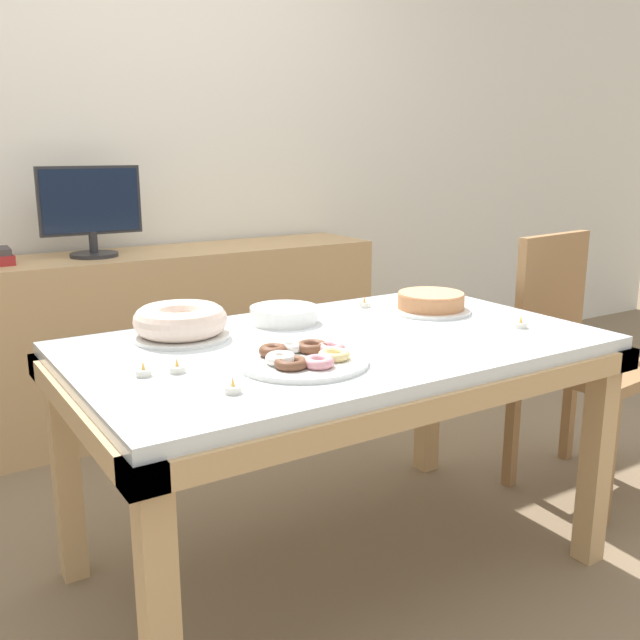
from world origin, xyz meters
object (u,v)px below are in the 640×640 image
computer_monitor (91,212)px  pastry_platter (303,358)px  chair (575,350)px  cake_golden_bundt (181,322)px  tealight_centre (233,388)px  tealight_near_front (521,324)px  tealight_left_edge (177,368)px  cake_chocolate_round (431,303)px  tealight_right_edge (144,372)px  tealight_near_cakes (364,304)px  plate_stack (284,315)px

computer_monitor → pastry_platter: computer_monitor is taller
chair → cake_golden_bundt: (-1.43, 0.24, 0.24)m
tealight_centre → tealight_near_front: size_ratio=1.00×
cake_golden_bundt → pastry_platter: (0.16, -0.40, -0.03)m
chair → tealight_left_edge: bearing=-177.9°
tealight_centre → cake_chocolate_round: bearing=22.6°
computer_monitor → tealight_centre: computer_monitor is taller
chair → computer_monitor: 2.01m
pastry_platter → tealight_right_edge: (-0.37, 0.12, -0.01)m
pastry_platter → tealight_right_edge: 0.39m
tealight_near_cakes → tealight_centre: same height
cake_chocolate_round → plate_stack: size_ratio=1.26×
tealight_near_cakes → tealight_near_front: bearing=-64.7°
computer_monitor → tealight_near_front: size_ratio=10.60×
chair → tealight_near_front: 0.59m
tealight_near_front → tealight_left_edge: 1.04m
pastry_platter → tealight_near_cakes: 0.68m
chair → tealight_centre: chair is taller
cake_golden_bundt → plate_stack: size_ratio=1.31×
tealight_near_cakes → plate_stack: bearing=-172.7°
pastry_platter → tealight_right_edge: pastry_platter is taller
computer_monitor → pastry_platter: (0.08, -1.59, -0.25)m
computer_monitor → tealight_near_cakes: 1.31m
cake_chocolate_round → tealight_centre: (-0.90, -0.37, -0.02)m
cake_chocolate_round → plate_stack: 0.50m
computer_monitor → tealight_left_edge: (-0.22, -1.48, -0.26)m
computer_monitor → plate_stack: 1.23m
computer_monitor → tealight_near_front: computer_monitor is taller
pastry_platter → tealight_near_cakes: size_ratio=8.35×
plate_stack → tealight_near_front: plate_stack is taller
computer_monitor → tealight_centre: bearing=-95.6°
tealight_near_cakes → tealight_right_edge: same height
chair → cake_golden_bundt: 1.47m
cake_chocolate_round → tealight_near_cakes: (-0.14, 0.18, -0.02)m
tealight_left_edge → tealight_near_front: bearing=-7.6°
chair → tealight_centre: (-1.51, -0.26, 0.21)m
tealight_near_cakes → tealight_right_edge: bearing=-159.6°
chair → pastry_platter: chair is taller
computer_monitor → plate_stack: computer_monitor is taller
cake_golden_bundt → tealight_centre: size_ratio=6.86×
pastry_platter → tealight_near_cakes: bearing=41.0°
computer_monitor → chair: bearing=-46.8°
chair → plate_stack: size_ratio=4.48×
plate_stack → tealight_near_cakes: bearing=7.3°
chair → cake_chocolate_round: chair is taller
tealight_centre → tealight_left_edge: same height
plate_stack → tealight_left_edge: bearing=-147.2°
cake_chocolate_round → tealight_near_front: 0.32m
cake_chocolate_round → tealight_centre: size_ratio=6.61×
chair → tealight_right_edge: bearing=-178.7°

